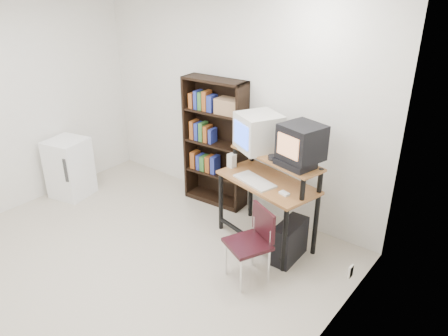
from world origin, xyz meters
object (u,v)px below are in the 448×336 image
Objects in this scene: pc_tower at (290,241)px; bookshelf at (216,140)px; computer_desk at (268,186)px; crt_tv at (302,142)px; school_chair at (253,238)px; mini_fridge at (69,168)px; crt_monitor at (259,132)px.

pc_tower is 0.28× the size of bookshelf.
pc_tower is (0.37, -0.14, -0.46)m from computer_desk.
crt_tv is 0.61× the size of school_chair.
mini_fridge is (-2.97, -0.55, 0.18)m from pc_tower.
bookshelf is 2.07× the size of mini_fridge.
mini_fridge is (-1.60, -1.06, -0.44)m from bookshelf.
bookshelf reaches higher than crt_monitor.
mini_fridge is at bearing -152.12° from computer_desk.
computer_desk is 2.59× the size of pc_tower.
bookshelf is at bearing -178.14° from crt_tv.
crt_tv is at bearing 103.51° from pc_tower.
pc_tower is 1.59m from bookshelf.
pc_tower is 3.03m from mini_fridge.
computer_desk is at bearing -24.61° from bookshelf.
bookshelf is (-0.75, 0.20, -0.34)m from crt_monitor.
crt_monitor is 1.18m from pc_tower.
bookshelf reaches higher than school_chair.
crt_monitor is 0.75× the size of school_chair.
bookshelf is at bearing 166.27° from school_chair.
crt_tv is at bearing 15.77° from crt_monitor.
school_chair is (-0.07, -0.67, -0.77)m from crt_tv.
crt_monitor is at bearing 160.34° from computer_desk.
mini_fridge is (-2.85, -0.07, -0.07)m from school_chair.
computer_desk is at bearing 157.31° from pc_tower.
crt_monitor is 0.59m from crt_tv.
bookshelf reaches higher than crt_tv.
mini_fridge is (-2.92, -0.74, -0.84)m from crt_tv.
crt_tv is 1.00× the size of pc_tower.
bookshelf reaches higher than mini_fridge.
bookshelf is (-1.38, 0.51, 0.62)m from pc_tower.
crt_tv is 0.59× the size of mini_fridge.
school_chair is (0.24, -0.62, -0.22)m from computer_desk.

